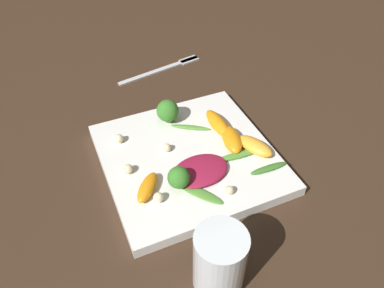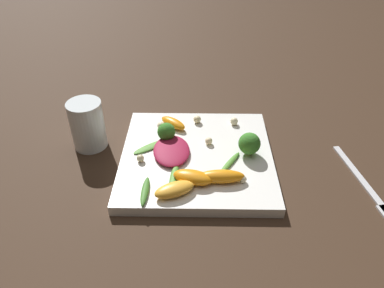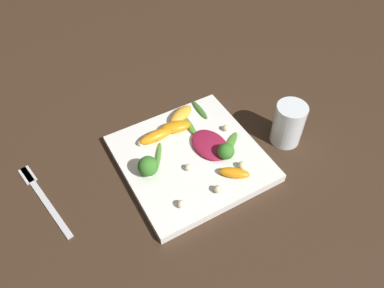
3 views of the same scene
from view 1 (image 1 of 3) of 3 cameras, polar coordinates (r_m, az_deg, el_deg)
ground_plane at (r=0.62m, az=-0.54°, el=-2.80°), size 2.40×2.40×0.00m
plate at (r=0.61m, az=-0.55°, el=-2.19°), size 0.27×0.27×0.02m
drinking_glass at (r=0.46m, az=4.23°, el=-17.34°), size 0.06×0.06×0.09m
fork at (r=0.85m, az=-3.59°, el=11.72°), size 0.05×0.20×0.01m
radicchio_leaf_0 at (r=0.57m, az=1.00°, el=-4.14°), size 0.07×0.10×0.01m
orange_segment_0 at (r=0.55m, az=-6.78°, el=-6.57°), size 0.06×0.05×0.02m
orange_segment_1 at (r=0.62m, az=9.57°, el=-0.31°), size 0.07×0.05×0.02m
orange_segment_2 at (r=0.62m, az=6.10°, el=0.70°), size 0.07×0.05×0.02m
orange_segment_3 at (r=0.65m, az=3.98°, el=3.15°), size 0.08×0.03×0.02m
broccoli_floret_0 at (r=0.66m, az=-4.06°, el=4.95°), size 0.04×0.04×0.04m
broccoli_floret_1 at (r=0.55m, az=-2.03°, el=-5.15°), size 0.03×0.03×0.04m
arugula_sprig_0 at (r=0.59m, az=11.64°, el=-3.62°), size 0.01×0.06×0.01m
arugula_sprig_1 at (r=0.65m, az=-0.19°, el=2.55°), size 0.05×0.06×0.01m
arugula_sprig_2 at (r=0.60m, az=6.99°, el=-1.72°), size 0.02×0.07×0.01m
arugula_sprig_3 at (r=0.55m, az=1.19°, el=-7.50°), size 0.07×0.06×0.00m
macadamia_nut_0 at (r=0.55m, az=5.76°, el=-7.00°), size 0.01×0.01×0.01m
macadamia_nut_1 at (r=0.61m, az=-3.85°, el=-0.55°), size 0.01×0.01×0.01m
macadamia_nut_2 at (r=0.58m, az=-9.63°, el=-3.89°), size 0.02×0.02×0.02m
macadamia_nut_3 at (r=0.54m, az=-5.13°, el=-8.09°), size 0.02×0.02×0.02m
macadamia_nut_4 at (r=0.63m, az=-11.07°, el=0.82°), size 0.02×0.02×0.02m
macadamia_nut_5 at (r=0.68m, az=2.73°, el=4.66°), size 0.01×0.01×0.01m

